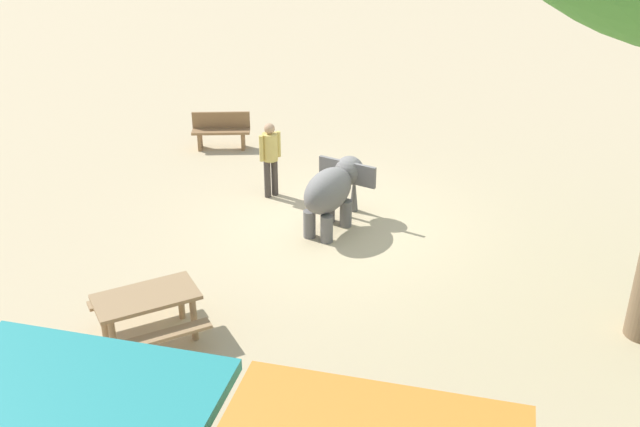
# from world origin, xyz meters

# --- Properties ---
(ground_plane) EXTENTS (60.00, 60.00, 0.00)m
(ground_plane) POSITION_xyz_m (0.00, 0.00, 0.00)
(ground_plane) COLOR tan
(elephant) EXTENTS (1.33, 1.84, 1.27)m
(elephant) POSITION_xyz_m (0.06, 0.12, 0.81)
(elephant) COLOR slate
(elephant) RESTS_ON ground_plane
(person_handler) EXTENTS (0.36, 0.41, 1.62)m
(person_handler) POSITION_xyz_m (1.66, -0.98, 0.95)
(person_handler) COLOR #3F3833
(person_handler) RESTS_ON ground_plane
(wooden_bench) EXTENTS (1.46, 0.77, 0.88)m
(wooden_bench) POSITION_xyz_m (3.67, -3.34, 0.47)
(wooden_bench) COLOR olive
(wooden_bench) RESTS_ON ground_plane
(picnic_table_near) EXTENTS (2.10, 2.10, 0.78)m
(picnic_table_near) POSITION_xyz_m (1.90, 4.34, 0.59)
(picnic_table_near) COLOR #9E7A51
(picnic_table_near) RESTS_ON ground_plane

